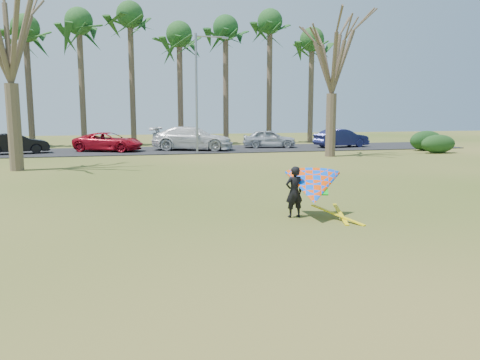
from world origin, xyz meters
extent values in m
plane|color=#284C10|center=(0.00, 0.00, 0.00)|extent=(100.00, 100.00, 0.00)
cube|color=black|center=(0.00, 25.00, 0.03)|extent=(46.00, 7.00, 0.06)
cylinder|color=#46362A|center=(-10.00, 31.00, 4.50)|extent=(0.48, 0.48, 9.00)
ellipsoid|color=#1E4A1A|center=(-10.00, 31.00, 9.30)|extent=(4.84, 4.84, 3.08)
cylinder|color=#46382A|center=(-6.00, 31.00, 4.85)|extent=(0.48, 0.48, 9.70)
ellipsoid|color=#1A491B|center=(-6.00, 31.00, 10.00)|extent=(4.84, 4.84, 3.08)
cylinder|color=#46362A|center=(-2.00, 31.00, 5.20)|extent=(0.48, 0.48, 10.40)
ellipsoid|color=#1D4A1A|center=(-2.00, 31.00, 10.70)|extent=(4.84, 4.84, 3.08)
cylinder|color=brown|center=(2.00, 31.00, 4.50)|extent=(0.48, 0.48, 9.00)
ellipsoid|color=#1E491A|center=(2.00, 31.00, 9.30)|extent=(4.84, 4.84, 3.08)
cylinder|color=#46362A|center=(6.00, 31.00, 4.85)|extent=(0.48, 0.48, 9.70)
ellipsoid|color=#1A491D|center=(6.00, 31.00, 10.00)|extent=(4.84, 4.84, 3.08)
cylinder|color=brown|center=(10.00, 31.00, 5.20)|extent=(0.48, 0.48, 10.40)
ellipsoid|color=#1A491A|center=(10.00, 31.00, 10.70)|extent=(4.84, 4.84, 3.08)
cylinder|color=#4A3E2C|center=(14.00, 31.00, 4.50)|extent=(0.48, 0.48, 9.00)
ellipsoid|color=#1A491A|center=(14.00, 31.00, 9.30)|extent=(4.84, 4.84, 3.08)
cylinder|color=#493D2C|center=(-8.00, 15.00, 2.10)|extent=(0.64, 0.64, 4.20)
cylinder|color=#4A3B2C|center=(10.00, 18.00, 1.99)|extent=(0.64, 0.64, 3.99)
cylinder|color=gray|center=(2.00, 22.00, 4.00)|extent=(0.16, 0.16, 8.00)
cylinder|color=gray|center=(3.00, 22.00, 7.80)|extent=(2.00, 0.10, 0.10)
cube|color=gray|center=(4.00, 22.00, 7.75)|extent=(0.40, 0.18, 0.12)
ellipsoid|color=#163814|center=(18.26, 18.33, 0.64)|extent=(2.58, 1.17, 1.29)
ellipsoid|color=#133413|center=(18.81, 20.41, 0.73)|extent=(2.64, 1.24, 1.46)
imported|color=black|center=(-9.86, 24.19, 0.74)|extent=(4.36, 2.42, 1.36)
imported|color=#AA0D1D|center=(-3.90, 24.79, 0.73)|extent=(5.29, 3.96, 1.34)
imported|color=silver|center=(2.04, 24.39, 0.92)|extent=(6.38, 4.39, 1.72)
imported|color=#A8AEB6|center=(8.23, 25.35, 0.76)|extent=(4.39, 2.47, 1.41)
imported|color=#1B1E51|center=(13.89, 24.31, 0.78)|extent=(4.54, 2.17, 1.44)
imported|color=black|center=(1.55, 2.10, 0.70)|extent=(0.55, 0.40, 1.40)
cone|color=#0552F4|center=(2.00, 1.85, 0.85)|extent=(2.13, 2.39, 2.02)
cube|color=#0CBF19|center=(2.12, 1.77, 0.80)|extent=(0.62, 0.60, 0.24)
cube|color=yellow|center=(2.55, 1.50, 0.01)|extent=(0.85, 1.66, 0.28)
cube|color=yellow|center=(2.75, 1.70, 0.01)|extent=(0.56, 1.76, 0.22)
camera|label=1|loc=(-2.94, -9.70, 2.88)|focal=35.00mm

